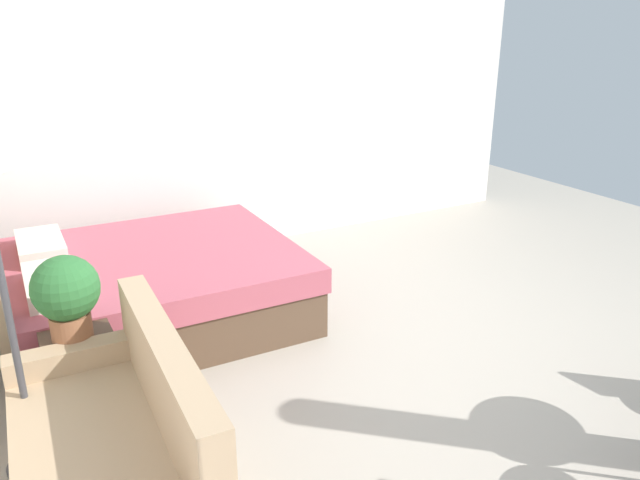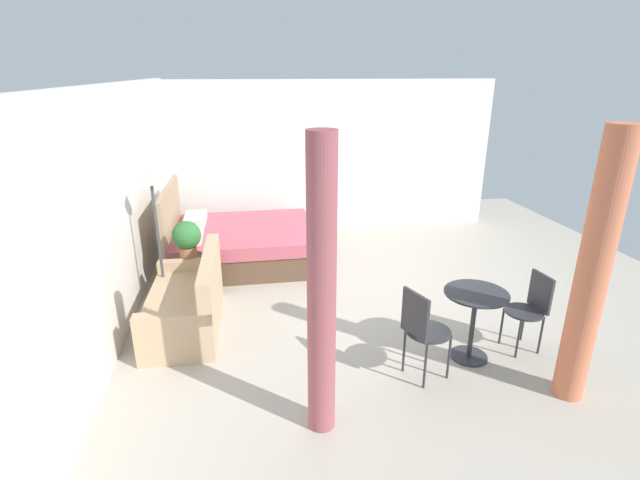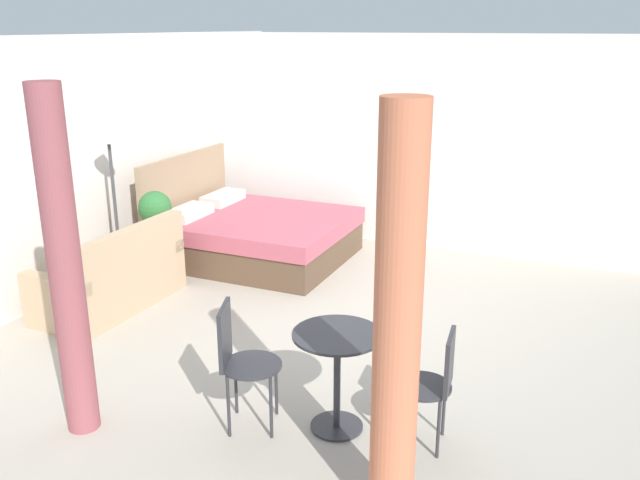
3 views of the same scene
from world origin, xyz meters
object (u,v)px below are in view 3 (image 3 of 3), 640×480
object	(u,v)px
nightstand	(165,254)
balcony_table	(337,363)
potted_plant	(155,210)
couch	(113,280)
cafe_chair_near_window	(435,379)
cafe_chair_near_couch	(239,354)
bed	(254,234)
floor_lamp	(111,167)

from	to	relation	value
nightstand	balcony_table	bearing A→B (deg)	-125.20
potted_plant	balcony_table	xyz separation A→B (m)	(-1.97, -2.95, -0.29)
nightstand	potted_plant	xyz separation A→B (m)	(-0.10, 0.02, 0.54)
couch	cafe_chair_near_window	distance (m)	3.75
nightstand	potted_plant	size ratio (longest dim) A/B	1.10
balcony_table	cafe_chair_near_window	distance (m)	0.68
balcony_table	cafe_chair_near_couch	xyz separation A→B (m)	(-0.23, 0.65, 0.05)
couch	balcony_table	distance (m)	3.13
cafe_chair_near_window	cafe_chair_near_couch	xyz separation A→B (m)	(-0.30, 1.33, 0.05)
balcony_table	cafe_chair_near_couch	distance (m)	0.69
cafe_chair_near_window	nightstand	bearing A→B (deg)	60.98
bed	nightstand	distance (m)	1.15
couch	balcony_table	bearing A→B (deg)	-111.26
floor_lamp	balcony_table	xyz separation A→B (m)	(-1.66, -3.24, -0.81)
bed	cafe_chair_near_window	bearing A→B (deg)	-134.79
floor_lamp	cafe_chair_near_couch	world-z (taller)	floor_lamp
potted_plant	floor_lamp	distance (m)	0.67
potted_plant	cafe_chair_near_window	distance (m)	4.11
couch	nightstand	distance (m)	0.94
potted_plant	balcony_table	distance (m)	3.56
nightstand	cafe_chair_near_window	bearing A→B (deg)	-119.02
couch	cafe_chair_near_couch	distance (m)	2.65
potted_plant	couch	bearing A→B (deg)	-177.17
nightstand	cafe_chair_near_couch	world-z (taller)	cafe_chair_near_couch
cafe_chair_near_window	balcony_table	bearing A→B (deg)	95.52
couch	bed	bearing A→B (deg)	-17.57
couch	cafe_chair_near_window	world-z (taller)	couch
potted_plant	floor_lamp	size ratio (longest dim) A/B	0.28
balcony_table	bed	bearing A→B (deg)	37.28
couch	floor_lamp	world-z (taller)	floor_lamp
bed	balcony_table	distance (m)	3.81
cafe_chair_near_couch	cafe_chair_near_window	bearing A→B (deg)	-77.32
nightstand	floor_lamp	world-z (taller)	floor_lamp
bed	floor_lamp	distance (m)	1.95
floor_lamp	cafe_chair_near_couch	xyz separation A→B (m)	(-1.89, -2.59, -0.76)
nightstand	cafe_chair_near_window	distance (m)	4.13
nightstand	potted_plant	world-z (taller)	potted_plant
nightstand	floor_lamp	size ratio (longest dim) A/B	0.31
balcony_table	floor_lamp	bearing A→B (deg)	62.85
floor_lamp	cafe_chair_near_window	size ratio (longest dim) A/B	2.07
potted_plant	floor_lamp	bearing A→B (deg)	136.43
floor_lamp	balcony_table	distance (m)	3.73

